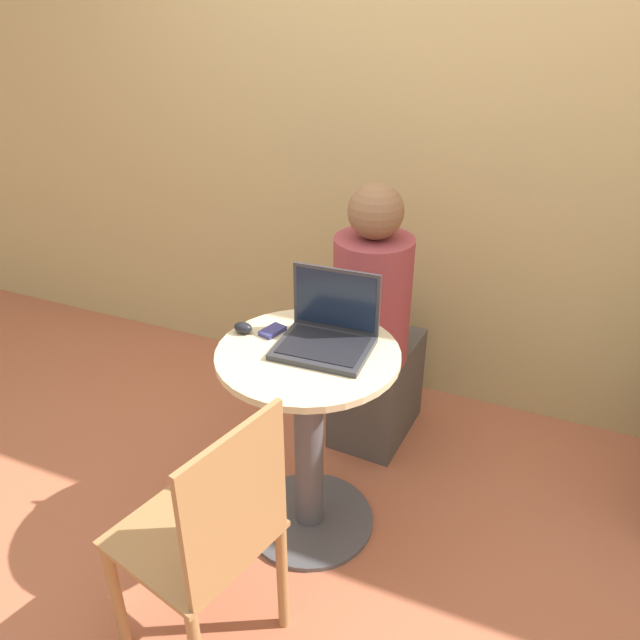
# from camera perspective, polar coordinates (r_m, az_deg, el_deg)

# --- Properties ---
(ground_plane) EXTENTS (12.00, 12.00, 0.00)m
(ground_plane) POSITION_cam_1_polar(r_m,az_deg,el_deg) (2.57, -0.95, -17.85)
(ground_plane) COLOR #B26042
(back_wall) EXTENTS (7.00, 0.05, 2.60)m
(back_wall) POSITION_cam_1_polar(r_m,az_deg,el_deg) (2.86, 8.19, 16.94)
(back_wall) COLOR tan
(back_wall) RESTS_ON ground_plane
(round_table) EXTENTS (0.62, 0.62, 0.78)m
(round_table) POSITION_cam_1_polar(r_m,az_deg,el_deg) (2.26, -1.04, -9.66)
(round_table) COLOR #4C4C51
(round_table) RESTS_ON ground_plane
(laptop) EXTENTS (0.32, 0.26, 0.25)m
(laptop) POSITION_cam_1_polar(r_m,az_deg,el_deg) (2.09, 0.70, -1.08)
(laptop) COLOR #2D2D33
(laptop) RESTS_ON round_table
(cell_phone) EXTENTS (0.08, 0.10, 0.02)m
(cell_phone) POSITION_cam_1_polar(r_m,az_deg,el_deg) (2.19, -4.37, -1.00)
(cell_phone) COLOR navy
(cell_phone) RESTS_ON round_table
(computer_mouse) EXTENTS (0.07, 0.05, 0.04)m
(computer_mouse) POSITION_cam_1_polar(r_m,az_deg,el_deg) (2.20, -7.05, -0.70)
(computer_mouse) COLOR black
(computer_mouse) RESTS_ON round_table
(chair_empty) EXTENTS (0.48, 0.48, 0.91)m
(chair_empty) POSITION_cam_1_polar(r_m,az_deg,el_deg) (1.90, -10.04, -19.20)
(chair_empty) COLOR #9E7042
(chair_empty) RESTS_ON ground_plane
(person_seated) EXTENTS (0.33, 0.50, 1.21)m
(person_seated) POSITION_cam_1_polar(r_m,az_deg,el_deg) (2.67, 5.03, -1.90)
(person_seated) COLOR #4C4742
(person_seated) RESTS_ON ground_plane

